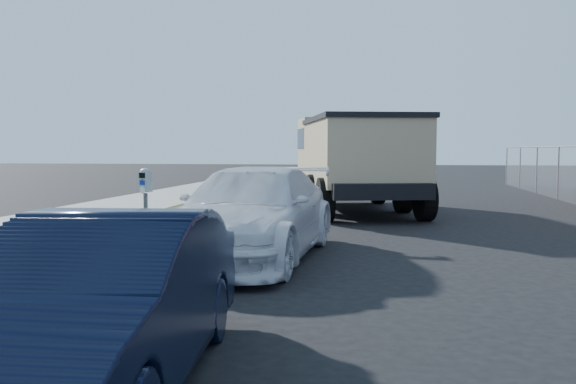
# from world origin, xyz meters

# --- Properties ---
(ground) EXTENTS (120.00, 120.00, 0.00)m
(ground) POSITION_xyz_m (0.00, 0.00, 0.00)
(ground) COLOR black
(ground) RESTS_ON ground
(streetside) EXTENTS (6.12, 50.00, 0.15)m
(streetside) POSITION_xyz_m (-5.57, 2.00, 0.07)
(streetside) COLOR gray
(streetside) RESTS_ON ground
(parking_meter) EXTENTS (0.21, 0.18, 1.31)m
(parking_meter) POSITION_xyz_m (-3.22, -0.63, 1.07)
(parking_meter) COLOR #3F4247
(parking_meter) RESTS_ON ground
(white_wagon) EXTENTS (2.28, 5.00, 1.42)m
(white_wagon) POSITION_xyz_m (-1.87, 0.36, 0.71)
(white_wagon) COLOR silver
(white_wagon) RESTS_ON ground
(navy_sedan) EXTENTS (1.67, 3.88, 1.24)m
(navy_sedan) POSITION_xyz_m (-1.77, -4.96, 0.62)
(navy_sedan) COLOR black
(navy_sedan) RESTS_ON ground
(dump_truck) EXTENTS (4.13, 7.20, 2.66)m
(dump_truck) POSITION_xyz_m (-0.72, 8.27, 1.50)
(dump_truck) COLOR black
(dump_truck) RESTS_ON ground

